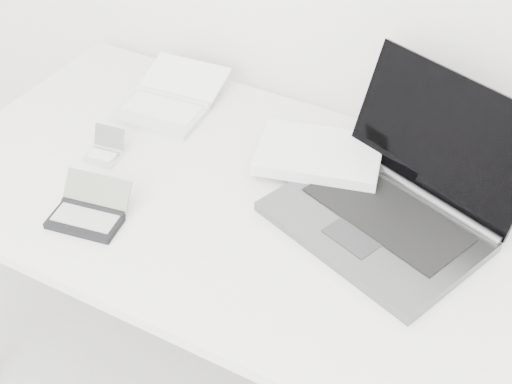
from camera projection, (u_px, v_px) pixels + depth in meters
The scene contains 5 objects.
desk at pixel (276, 222), 1.59m from camera, with size 1.60×0.80×0.73m.
laptop_large at pixel (373, 187), 1.54m from camera, with size 0.64×0.51×0.28m.
netbook_open_white at pixel (167, 103), 1.84m from camera, with size 0.24×0.30×0.05m.
pda_silver at pixel (105, 152), 1.69m from camera, with size 0.09×0.09×0.06m.
palmtop_charcoal at pixel (88, 214), 1.52m from camera, with size 0.17×0.15×0.07m.
Camera 1 is at (0.52, 0.51, 1.77)m, focal length 50.00 mm.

